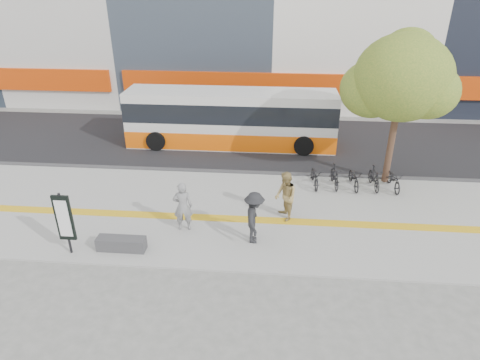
# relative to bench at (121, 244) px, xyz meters

# --- Properties ---
(ground) EXTENTS (120.00, 120.00, 0.00)m
(ground) POSITION_rel_bench_xyz_m (2.60, 1.20, -0.30)
(ground) COLOR #61615D
(ground) RESTS_ON ground
(sidewalk) EXTENTS (40.00, 7.00, 0.08)m
(sidewalk) POSITION_rel_bench_xyz_m (2.60, 2.70, -0.27)
(sidewalk) COLOR gray
(sidewalk) RESTS_ON ground
(tactile_strip) EXTENTS (40.00, 0.45, 0.01)m
(tactile_strip) POSITION_rel_bench_xyz_m (2.60, 2.20, -0.22)
(tactile_strip) COLOR #C18D16
(tactile_strip) RESTS_ON sidewalk
(street) EXTENTS (40.00, 8.00, 0.06)m
(street) POSITION_rel_bench_xyz_m (2.60, 10.20, -0.28)
(street) COLOR black
(street) RESTS_ON ground
(curb) EXTENTS (40.00, 0.25, 0.14)m
(curb) POSITION_rel_bench_xyz_m (2.60, 6.20, -0.23)
(curb) COLOR #333335
(curb) RESTS_ON ground
(bench) EXTENTS (1.60, 0.45, 0.45)m
(bench) POSITION_rel_bench_xyz_m (0.00, 0.00, 0.00)
(bench) COLOR #333335
(bench) RESTS_ON sidewalk
(signboard) EXTENTS (0.55, 0.10, 2.20)m
(signboard) POSITION_rel_bench_xyz_m (-1.60, -0.31, 1.06)
(signboard) COLOR black
(signboard) RESTS_ON sidewalk
(street_tree) EXTENTS (4.40, 3.80, 6.31)m
(street_tree) POSITION_rel_bench_xyz_m (9.78, 6.02, 4.21)
(street_tree) COLOR #3E281C
(street_tree) RESTS_ON sidewalk
(bus) EXTENTS (10.75, 2.55, 2.86)m
(bus) POSITION_rel_bench_xyz_m (2.62, 9.70, 1.10)
(bus) COLOR beige
(bus) RESTS_ON street
(bicycle_row) EXTENTS (3.96, 1.64, 0.94)m
(bicycle_row) POSITION_rel_bench_xyz_m (8.33, 5.20, 0.21)
(bicycle_row) COLOR black
(bicycle_row) RESTS_ON sidewalk
(seated_woman) EXTENTS (0.73, 0.54, 1.84)m
(seated_woman) POSITION_rel_bench_xyz_m (1.80, 1.39, 0.70)
(seated_woman) COLOR black
(seated_woman) RESTS_ON sidewalk
(pedestrian_tan) EXTENTS (0.96, 1.08, 1.86)m
(pedestrian_tan) POSITION_rel_bench_xyz_m (5.37, 2.40, 0.70)
(pedestrian_tan) COLOR #98814A
(pedestrian_tan) RESTS_ON sidewalk
(pedestrian_dark) EXTENTS (0.74, 1.22, 1.84)m
(pedestrian_dark) POSITION_rel_bench_xyz_m (4.32, 0.87, 0.70)
(pedestrian_dark) COLOR black
(pedestrian_dark) RESTS_ON sidewalk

